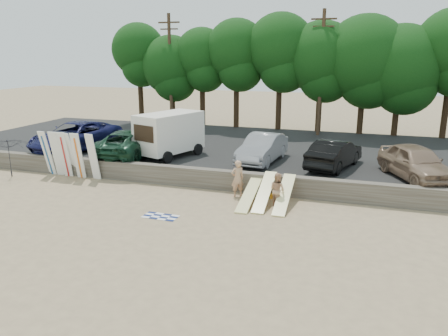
{
  "coord_description": "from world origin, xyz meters",
  "views": [
    {
      "loc": [
        5.33,
        -17.0,
        6.69
      ],
      "look_at": [
        -1.19,
        3.0,
        1.12
      ],
      "focal_mm": 35.0,
      "sensor_mm": 36.0,
      "label": 1
    }
  ],
  "objects_px": {
    "car_4": "(416,162)",
    "car_1": "(130,143)",
    "car_0": "(76,136)",
    "beach_umbrella": "(9,158)",
    "beachgoer_a": "(237,178)",
    "car_3": "(334,154)",
    "beachgoer_b": "(277,190)",
    "box_trailer": "(169,132)",
    "car_2": "(262,148)",
    "cooler": "(266,194)"
  },
  "relations": [
    {
      "from": "car_2",
      "to": "beachgoer_a",
      "type": "relative_size",
      "value": 2.65
    },
    {
      "from": "car_3",
      "to": "car_0",
      "type": "bearing_deg",
      "value": 17.18
    },
    {
      "from": "car_4",
      "to": "beachgoer_b",
      "type": "height_order",
      "value": "car_4"
    },
    {
      "from": "car_3",
      "to": "car_4",
      "type": "height_order",
      "value": "car_4"
    },
    {
      "from": "car_1",
      "to": "beachgoer_b",
      "type": "bearing_deg",
      "value": 152.0
    },
    {
      "from": "car_0",
      "to": "car_4",
      "type": "distance_m",
      "value": 19.89
    },
    {
      "from": "car_1",
      "to": "beachgoer_a",
      "type": "height_order",
      "value": "car_1"
    },
    {
      "from": "car_0",
      "to": "beachgoer_b",
      "type": "bearing_deg",
      "value": -9.34
    },
    {
      "from": "car_2",
      "to": "cooler",
      "type": "xyz_separation_m",
      "value": [
        1.17,
        -4.13,
        -1.32
      ]
    },
    {
      "from": "box_trailer",
      "to": "car_2",
      "type": "height_order",
      "value": "box_trailer"
    },
    {
      "from": "beach_umbrella",
      "to": "car_2",
      "type": "bearing_deg",
      "value": 20.92
    },
    {
      "from": "beachgoer_a",
      "to": "box_trailer",
      "type": "bearing_deg",
      "value": -74.01
    },
    {
      "from": "car_2",
      "to": "car_3",
      "type": "bearing_deg",
      "value": 4.6
    },
    {
      "from": "car_1",
      "to": "beach_umbrella",
      "type": "distance_m",
      "value": 6.6
    },
    {
      "from": "beachgoer_a",
      "to": "car_4",
      "type": "bearing_deg",
      "value": 164.6
    },
    {
      "from": "car_2",
      "to": "beach_umbrella",
      "type": "xyz_separation_m",
      "value": [
        -13.09,
        -5.01,
        -0.4
      ]
    },
    {
      "from": "beach_umbrella",
      "to": "beachgoer_a",
      "type": "bearing_deg",
      "value": 2.87
    },
    {
      "from": "car_0",
      "to": "car_1",
      "type": "xyz_separation_m",
      "value": [
        4.15,
        -0.5,
        -0.08
      ]
    },
    {
      "from": "car_2",
      "to": "beachgoer_b",
      "type": "bearing_deg",
      "value": -63.66
    },
    {
      "from": "car_1",
      "to": "beachgoer_b",
      "type": "distance_m",
      "value": 10.59
    },
    {
      "from": "car_1",
      "to": "car_4",
      "type": "relative_size",
      "value": 1.16
    },
    {
      "from": "beachgoer_a",
      "to": "beach_umbrella",
      "type": "bearing_deg",
      "value": -34.55
    },
    {
      "from": "car_4",
      "to": "car_1",
      "type": "bearing_deg",
      "value": 155.19
    },
    {
      "from": "car_0",
      "to": "car_4",
      "type": "relative_size",
      "value": 1.28
    },
    {
      "from": "car_3",
      "to": "beachgoer_b",
      "type": "distance_m",
      "value": 5.48
    },
    {
      "from": "box_trailer",
      "to": "car_4",
      "type": "distance_m",
      "value": 13.47
    },
    {
      "from": "car_2",
      "to": "cooler",
      "type": "distance_m",
      "value": 4.49
    },
    {
      "from": "car_3",
      "to": "car_4",
      "type": "xyz_separation_m",
      "value": [
        3.94,
        -1.0,
        0.07
      ]
    },
    {
      "from": "car_2",
      "to": "cooler",
      "type": "height_order",
      "value": "car_2"
    },
    {
      "from": "box_trailer",
      "to": "cooler",
      "type": "relative_size",
      "value": 11.82
    },
    {
      "from": "car_3",
      "to": "beach_umbrella",
      "type": "xyz_separation_m",
      "value": [
        -17.05,
        -4.91,
        -0.38
      ]
    },
    {
      "from": "car_4",
      "to": "beach_umbrella",
      "type": "bearing_deg",
      "value": 165.98
    },
    {
      "from": "car_0",
      "to": "car_4",
      "type": "bearing_deg",
      "value": 7.36
    },
    {
      "from": "beachgoer_a",
      "to": "cooler",
      "type": "xyz_separation_m",
      "value": [
        1.35,
        0.23,
        -0.73
      ]
    },
    {
      "from": "cooler",
      "to": "beach_umbrella",
      "type": "bearing_deg",
      "value": 176.36
    },
    {
      "from": "car_0",
      "to": "beachgoer_a",
      "type": "bearing_deg",
      "value": -8.97
    },
    {
      "from": "box_trailer",
      "to": "beachgoer_a",
      "type": "bearing_deg",
      "value": -17.69
    },
    {
      "from": "car_3",
      "to": "beach_umbrella",
      "type": "distance_m",
      "value": 17.75
    },
    {
      "from": "box_trailer",
      "to": "beachgoer_a",
      "type": "height_order",
      "value": "box_trailer"
    },
    {
      "from": "box_trailer",
      "to": "car_1",
      "type": "height_order",
      "value": "box_trailer"
    },
    {
      "from": "car_1",
      "to": "beachgoer_a",
      "type": "bearing_deg",
      "value": 151.35
    },
    {
      "from": "car_4",
      "to": "beachgoer_b",
      "type": "xyz_separation_m",
      "value": [
        -5.99,
        -4.04,
        -0.76
      ]
    },
    {
      "from": "beachgoer_b",
      "to": "cooler",
      "type": "height_order",
      "value": "beachgoer_b"
    },
    {
      "from": "beachgoer_b",
      "to": "beach_umbrella",
      "type": "height_order",
      "value": "beach_umbrella"
    },
    {
      "from": "car_4",
      "to": "beach_umbrella",
      "type": "xyz_separation_m",
      "value": [
        -20.99,
        -3.91,
        -0.46
      ]
    },
    {
      "from": "box_trailer",
      "to": "car_3",
      "type": "xyz_separation_m",
      "value": [
        9.5,
        0.28,
        -0.69
      ]
    },
    {
      "from": "car_1",
      "to": "beachgoer_a",
      "type": "xyz_separation_m",
      "value": [
        7.66,
        -3.33,
        -0.6
      ]
    },
    {
      "from": "car_0",
      "to": "cooler",
      "type": "distance_m",
      "value": 13.71
    },
    {
      "from": "car_1",
      "to": "car_2",
      "type": "xyz_separation_m",
      "value": [
        7.84,
        1.03,
        -0.01
      ]
    },
    {
      "from": "car_0",
      "to": "cooler",
      "type": "bearing_deg",
      "value": -6.29
    }
  ]
}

